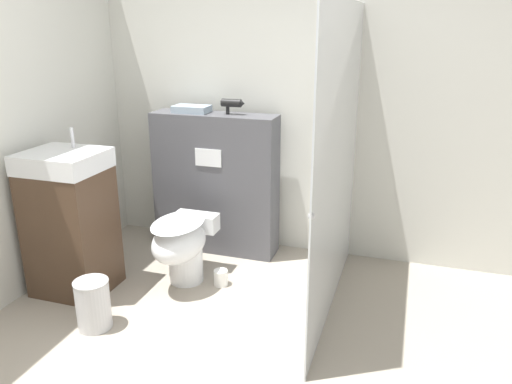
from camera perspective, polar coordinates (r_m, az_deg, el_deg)
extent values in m
cube|color=silver|center=(4.05, 3.66, 10.35)|extent=(8.00, 0.06, 2.50)
cube|color=#4C4C51|center=(4.14, -4.62, 0.96)|extent=(1.02, 0.27, 1.16)
cube|color=white|center=(3.94, -5.49, 3.91)|extent=(0.22, 0.01, 0.14)
cube|color=silver|center=(3.17, 9.38, 2.94)|extent=(0.01, 1.66, 1.97)
sphere|color=#B2B2B7|center=(2.43, 6.37, -2.75)|extent=(0.04, 0.04, 0.04)
cylinder|color=white|center=(3.78, -8.03, -7.76)|extent=(0.25, 0.25, 0.33)
ellipsoid|color=white|center=(3.62, -8.78, -5.66)|extent=(0.35, 0.52, 0.27)
ellipsoid|color=white|center=(3.56, -8.90, -3.50)|extent=(0.34, 0.51, 0.02)
cube|color=white|center=(3.86, -6.82, -3.39)|extent=(0.34, 0.14, 0.13)
cube|color=#473323|center=(3.75, -20.31, -4.26)|extent=(0.51, 0.45, 0.89)
cube|color=white|center=(3.59, -21.21, 3.31)|extent=(0.52, 0.46, 0.13)
cylinder|color=silver|center=(3.66, -20.25, 5.87)|extent=(0.02, 0.02, 0.14)
cylinder|color=black|center=(3.94, -2.83, 10.13)|extent=(0.16, 0.06, 0.06)
cone|color=black|center=(3.91, -1.52, 10.08)|extent=(0.03, 0.05, 0.05)
cylinder|color=black|center=(3.96, -3.26, 9.46)|extent=(0.03, 0.03, 0.08)
cube|color=#8C9EAD|center=(4.08, -7.37, 9.39)|extent=(0.29, 0.18, 0.05)
cylinder|color=white|center=(3.73, -4.05, -9.74)|extent=(0.10, 0.10, 0.12)
cylinder|color=silver|center=(3.36, -18.11, -12.20)|extent=(0.21, 0.21, 0.31)
cylinder|color=silver|center=(3.29, -18.39, -9.76)|extent=(0.22, 0.22, 0.01)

